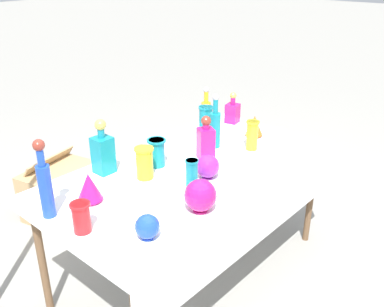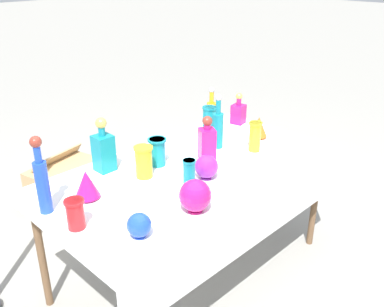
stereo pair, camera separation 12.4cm
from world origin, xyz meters
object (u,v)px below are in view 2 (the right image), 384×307
at_px(square_decanter_1, 103,150).
at_px(round_bowl_2, 206,167).
at_px(slender_vase_0, 75,213).
at_px(round_bowl_1, 139,225).
at_px(square_decanter_2, 238,112).
at_px(tall_bottle_0, 42,180).
at_px(slender_vase_1, 209,122).
at_px(slender_vase_2, 189,174).
at_px(tall_bottle_2, 218,127).
at_px(fluted_vase_0, 259,127).
at_px(square_decanter_0, 207,141).
at_px(slender_vase_4, 255,136).
at_px(tall_bottle_1, 211,111).
at_px(fluted_vase_1, 87,184).
at_px(slender_vase_5, 157,151).
at_px(cardboard_box_behind_left, 69,188).
at_px(round_bowl_0, 195,196).
at_px(slender_vase_3, 144,161).

distance_m(square_decanter_1, round_bowl_2, 0.61).
bearing_deg(slender_vase_0, round_bowl_1, -59.07).
bearing_deg(square_decanter_2, slender_vase_0, -167.79).
distance_m(tall_bottle_0, slender_vase_1, 1.26).
height_order(slender_vase_2, round_bowl_2, slender_vase_2).
bearing_deg(tall_bottle_2, fluted_vase_0, -15.60).
relative_size(square_decanter_0, slender_vase_4, 1.45).
bearing_deg(slender_vase_4, slender_vase_1, 99.80).
bearing_deg(square_decanter_1, fluted_vase_0, -17.95).
distance_m(tall_bottle_1, fluted_vase_1, 1.26).
bearing_deg(slender_vase_1, slender_vase_5, -173.84).
relative_size(slender_vase_4, cardboard_box_behind_left, 0.31).
distance_m(fluted_vase_1, round_bowl_1, 0.46).
height_order(tall_bottle_2, round_bowl_1, tall_bottle_2).
bearing_deg(square_decanter_0, round_bowl_0, -142.52).
bearing_deg(slender_vase_5, tall_bottle_2, -9.79).
xyz_separation_m(tall_bottle_2, round_bowl_2, (-0.38, -0.25, -0.07)).
distance_m(tall_bottle_2, slender_vase_2, 0.61).
bearing_deg(fluted_vase_1, square_decanter_1, 39.62).
xyz_separation_m(square_decanter_1, cardboard_box_behind_left, (0.21, 0.90, -0.69)).
height_order(tall_bottle_2, slender_vase_1, tall_bottle_2).
xyz_separation_m(fluted_vase_1, round_bowl_1, (-0.03, -0.46, -0.02)).
distance_m(slender_vase_3, round_bowl_0, 0.47).
xyz_separation_m(slender_vase_1, slender_vase_3, (-0.68, -0.12, -0.02)).
xyz_separation_m(tall_bottle_2, slender_vase_1, (0.07, 0.13, -0.02)).
relative_size(tall_bottle_1, slender_vase_1, 1.28).
height_order(tall_bottle_0, slender_vase_3, tall_bottle_0).
height_order(slender_vase_3, round_bowl_0, slender_vase_3).
xyz_separation_m(tall_bottle_2, fluted_vase_1, (-0.98, 0.04, -0.06)).
distance_m(tall_bottle_2, round_bowl_1, 1.09).
bearing_deg(tall_bottle_0, square_decanter_0, -8.36).
xyz_separation_m(tall_bottle_1, round_bowl_2, (-0.64, -0.55, -0.04)).
bearing_deg(round_bowl_2, tall_bottle_0, 158.27).
height_order(slender_vase_0, slender_vase_2, slender_vase_2).
distance_m(square_decanter_1, fluted_vase_0, 1.10).
bearing_deg(tall_bottle_0, tall_bottle_1, 8.74).
xyz_separation_m(slender_vase_3, fluted_vase_0, (0.94, -0.11, -0.02)).
xyz_separation_m(slender_vase_1, slender_vase_4, (0.06, -0.34, -0.02)).
xyz_separation_m(tall_bottle_1, fluted_vase_1, (-1.24, -0.26, -0.03)).
height_order(tall_bottle_2, fluted_vase_0, tall_bottle_2).
bearing_deg(tall_bottle_1, slender_vase_5, -163.14).
xyz_separation_m(tall_bottle_1, cardboard_box_behind_left, (-0.77, 0.85, -0.68)).
xyz_separation_m(tall_bottle_0, cardboard_box_behind_left, (0.68, 1.08, -0.74)).
height_order(slender_vase_3, fluted_vase_0, slender_vase_3).
height_order(slender_vase_5, round_bowl_0, same).
bearing_deg(square_decanter_2, square_decanter_1, 177.20).
bearing_deg(cardboard_box_behind_left, square_decanter_2, -45.01).
relative_size(slender_vase_2, round_bowl_0, 1.06).
height_order(fluted_vase_1, round_bowl_0, round_bowl_0).
bearing_deg(square_decanter_2, tall_bottle_2, -157.08).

